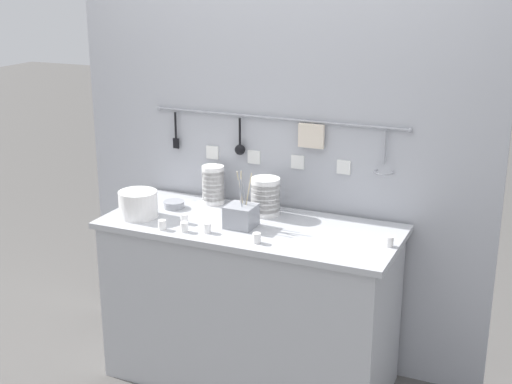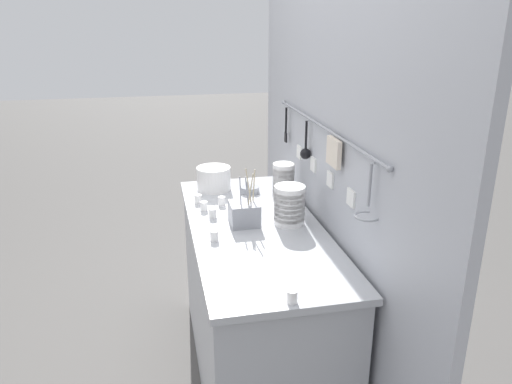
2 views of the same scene
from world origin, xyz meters
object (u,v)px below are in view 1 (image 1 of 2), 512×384
object	(u,v)px
steel_mixing_bowl	(174,205)
cutlery_caddy	(241,216)
cup_edge_far	(389,242)
cup_mid_row	(207,228)
cup_back_right	(257,238)
cup_by_caddy	(184,227)
bowl_stack_tall_left	(265,196)
cup_front_right	(162,225)
plate_stack	(138,204)
cup_beside_plates	(184,219)
bowl_stack_nested_right	(213,185)

from	to	relation	value
steel_mixing_bowl	cutlery_caddy	xyz separation A→B (m)	(0.44, -0.11, 0.04)
cup_edge_far	cup_mid_row	world-z (taller)	same
cup_back_right	cup_edge_far	bearing A→B (deg)	19.56
cup_edge_far	cup_by_caddy	xyz separation A→B (m)	(-0.94, -0.21, 0.00)
bowl_stack_tall_left	cutlery_caddy	bearing A→B (deg)	-99.64
cutlery_caddy	bowl_stack_tall_left	bearing A→B (deg)	80.36
cutlery_caddy	cup_mid_row	world-z (taller)	cutlery_caddy
bowl_stack_tall_left	cup_front_right	bearing A→B (deg)	-132.27
plate_stack	cup_by_caddy	size ratio (longest dim) A/B	4.06
cup_front_right	cup_beside_plates	world-z (taller)	same
cup_beside_plates	cup_by_caddy	world-z (taller)	same
cutlery_caddy	cup_front_right	distance (m)	0.38
cup_edge_far	steel_mixing_bowl	bearing A→B (deg)	176.06
steel_mixing_bowl	cup_beside_plates	xyz separation A→B (m)	(0.17, -0.19, 0.01)
bowl_stack_tall_left	plate_stack	distance (m)	0.64
cup_beside_plates	cup_edge_far	bearing A→B (deg)	6.07
cup_by_caddy	steel_mixing_bowl	bearing A→B (deg)	127.88
cup_edge_far	cup_front_right	bearing A→B (deg)	-167.92
cup_beside_plates	cup_back_right	size ratio (longest dim) A/B	1.00
cup_beside_plates	cup_back_right	bearing A→B (deg)	-12.49
cup_by_caddy	cutlery_caddy	bearing A→B (deg)	38.09
steel_mixing_bowl	cup_back_right	size ratio (longest dim) A/B	2.27
steel_mixing_bowl	cutlery_caddy	world-z (taller)	cutlery_caddy
steel_mixing_bowl	cup_beside_plates	distance (m)	0.25
cup_front_right	cup_beside_plates	size ratio (longest dim) A/B	1.00
cutlery_caddy	cup_mid_row	xyz separation A→B (m)	(-0.11, -0.14, -0.03)
cup_beside_plates	bowl_stack_tall_left	bearing A→B (deg)	42.45
plate_stack	cup_edge_far	xyz separation A→B (m)	(1.26, 0.11, -0.04)
bowl_stack_nested_right	cup_beside_plates	distance (m)	0.35
steel_mixing_bowl	cup_mid_row	size ratio (longest dim) A/B	2.27
cup_front_right	cup_by_caddy	distance (m)	0.11
bowl_stack_nested_right	cup_mid_row	world-z (taller)	bowl_stack_nested_right
cup_beside_plates	cup_mid_row	xyz separation A→B (m)	(0.16, -0.07, 0.00)
bowl_stack_nested_right	cup_front_right	xyz separation A→B (m)	(-0.04, -0.46, -0.08)
cup_front_right	cup_beside_plates	distance (m)	0.13
plate_stack	bowl_stack_tall_left	bearing A→B (deg)	27.08
bowl_stack_nested_right	bowl_stack_tall_left	size ratio (longest dim) A/B	1.07
cutlery_caddy	cup_back_right	size ratio (longest dim) A/B	5.68
bowl_stack_nested_right	steel_mixing_bowl	xyz separation A→B (m)	(-0.15, -0.16, -0.08)
cutlery_caddy	cup_by_caddy	xyz separation A→B (m)	(-0.22, -0.17, -0.03)
plate_stack	steel_mixing_bowl	world-z (taller)	plate_stack
bowl_stack_nested_right	steel_mixing_bowl	size ratio (longest dim) A/B	1.89
bowl_stack_tall_left	cup_by_caddy	world-z (taller)	bowl_stack_tall_left
bowl_stack_tall_left	cup_front_right	size ratio (longest dim) A/B	4.01
cutlery_caddy	cup_edge_far	bearing A→B (deg)	2.74
plate_stack	cup_front_right	bearing A→B (deg)	-28.63
plate_stack	cup_front_right	size ratio (longest dim) A/B	4.06
cup_beside_plates	cup_back_right	xyz separation A→B (m)	(0.43, -0.10, 0.00)
cup_mid_row	steel_mixing_bowl	bearing A→B (deg)	142.23
cup_beside_plates	cup_mid_row	world-z (taller)	same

